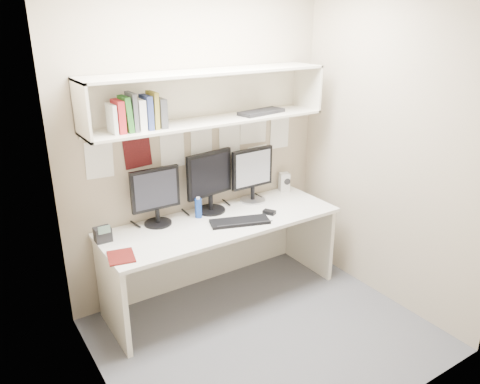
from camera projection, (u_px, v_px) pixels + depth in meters
floor at (266, 335)px, 3.62m from camera, size 2.40×2.00×0.01m
wall_back at (199, 144)px, 3.94m from camera, size 2.40×0.02×2.60m
wall_front at (387, 229)px, 2.37m from camera, size 2.40×0.02×2.60m
wall_left at (92, 215)px, 2.54m from camera, size 0.02×2.00×2.60m
wall_right at (389, 150)px, 3.77m from camera, size 0.02×2.00×2.60m
desk at (222, 259)px, 3.99m from camera, size 2.00×0.70×0.73m
overhead_hutch at (206, 96)px, 3.68m from camera, size 2.00×0.38×0.40m
pinned_papers at (200, 150)px, 3.95m from camera, size 1.92×0.01×0.48m
monitor_left at (156, 194)px, 3.70m from camera, size 0.40×0.22×0.47m
monitor_center at (210, 180)px, 3.95m from camera, size 0.45×0.25×0.53m
monitor_right at (252, 173)px, 4.18m from camera, size 0.42×0.23×0.49m
keyboard at (240, 222)px, 3.80m from camera, size 0.51×0.32×0.02m
mouse at (269, 212)px, 3.98m from camera, size 0.11×0.12×0.03m
speaker at (284, 182)px, 4.47m from camera, size 0.11×0.12×0.18m
blue_bottle at (198, 208)px, 3.89m from camera, size 0.06×0.06×0.18m
maroon_notebook at (121, 257)px, 3.26m from camera, size 0.22×0.25×0.01m
desk_phone at (103, 234)px, 3.48m from camera, size 0.12×0.11×0.14m
book_stack at (138, 114)px, 3.33m from camera, size 0.40×0.17×0.27m
hutch_tray at (261, 112)px, 3.92m from camera, size 0.44×0.22×0.03m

